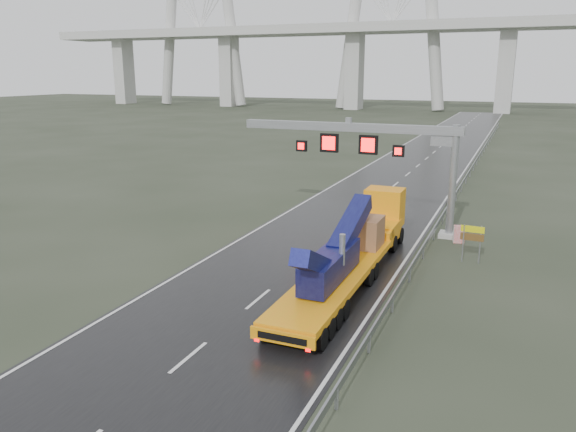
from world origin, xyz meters
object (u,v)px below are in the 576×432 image
at_px(sign_gantry, 379,147).
at_px(heavy_haul_truck, 357,243).
at_px(striped_barrier, 459,234).
at_px(exit_sign_pair, 472,237).

distance_m(sign_gantry, heavy_haul_truck, 9.48).
distance_m(sign_gantry, striped_barrier, 7.56).
distance_m(heavy_haul_truck, exit_sign_pair, 6.69).
bearing_deg(exit_sign_pair, striped_barrier, 108.59).
height_order(sign_gantry, exit_sign_pair, sign_gantry).
height_order(heavy_haul_truck, striped_barrier, heavy_haul_truck).
bearing_deg(striped_barrier, heavy_haul_truck, -136.13).
relative_size(sign_gantry, exit_sign_pair, 6.91).
xyz_separation_m(sign_gantry, exit_sign_pair, (6.55, -4.66, -4.10)).
relative_size(sign_gantry, heavy_haul_truck, 0.87).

